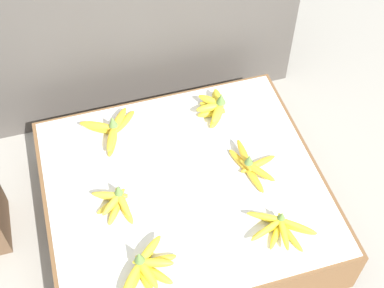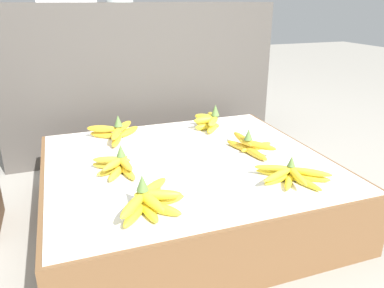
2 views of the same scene
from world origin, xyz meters
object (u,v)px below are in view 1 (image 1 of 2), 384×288
Objects in this scene: banana_bunch_front_midleft at (280,227)px; banana_bunch_back_midleft at (215,107)px; banana_bunch_back_left at (111,129)px; banana_bunch_middle_midleft at (251,165)px; banana_bunch_front_left at (146,267)px; banana_bunch_middle_left at (116,202)px.

banana_bunch_front_midleft is 1.21× the size of banana_bunch_back_midleft.
banana_bunch_middle_midleft is at bearing -34.24° from banana_bunch_back_left.
banana_bunch_middle_midleft is at bearing 31.97° from banana_bunch_front_left.
banana_bunch_front_left reaches higher than banana_bunch_middle_midleft.
banana_bunch_middle_midleft is at bearing -82.74° from banana_bunch_back_midleft.
banana_bunch_front_midleft is 0.57m from banana_bunch_middle_left.
banana_bunch_front_left is 1.07× the size of banana_bunch_back_midleft.
banana_bunch_back_left is at bearing 145.76° from banana_bunch_middle_midleft.
banana_bunch_back_left is (0.00, 0.61, 0.00)m from banana_bunch_front_left.
banana_bunch_back_midleft is (0.42, -0.00, 0.00)m from banana_bunch_back_left.
banana_bunch_middle_midleft is (0.46, 0.29, -0.00)m from banana_bunch_front_left.
banana_bunch_middle_left is (-0.52, 0.25, 0.00)m from banana_bunch_front_midleft.
banana_bunch_back_left is (-0.47, 0.58, 0.01)m from banana_bunch_front_midleft.
banana_bunch_back_left reaches higher than banana_bunch_front_midleft.
banana_bunch_middle_midleft reaches higher than banana_bunch_middle_left.
banana_bunch_front_midleft is 0.58m from banana_bunch_back_midleft.
banana_bunch_back_midleft is (0.47, 0.33, 0.01)m from banana_bunch_middle_left.
banana_bunch_middle_midleft is 0.56m from banana_bunch_back_left.
banana_bunch_front_left reaches higher than banana_bunch_middle_left.
banana_bunch_back_left reaches higher than banana_bunch_front_left.
banana_bunch_middle_midleft is 1.01× the size of banana_bunch_back_left.
banana_bunch_front_midleft is 0.99× the size of banana_bunch_middle_midleft.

